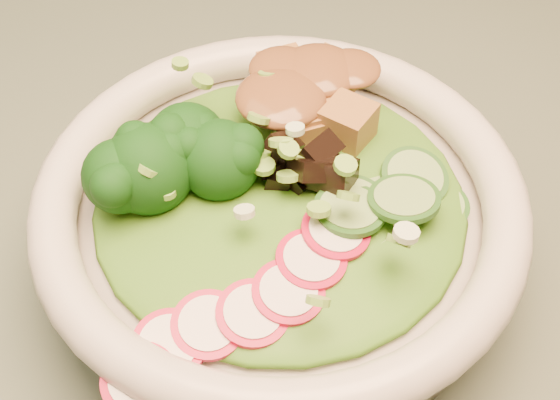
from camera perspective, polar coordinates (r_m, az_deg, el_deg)
salad_bowl at (r=0.47m, az=0.00°, el=-1.65°), size 0.29×0.29×0.08m
lettuce_bed at (r=0.45m, az=0.00°, el=0.08°), size 0.22×0.22×0.03m
broccoli_florets at (r=0.45m, az=-8.48°, el=2.33°), size 0.10×0.09×0.05m
radish_slices at (r=0.41m, az=-1.16°, el=-7.03°), size 0.12×0.07×0.02m
cucumber_slices at (r=0.44m, az=8.96°, el=-0.02°), size 0.09×0.09×0.04m
mushroom_heap at (r=0.45m, az=0.26°, el=2.60°), size 0.09×0.09×0.04m
tofu_cubes at (r=0.49m, az=1.47°, el=6.98°), size 0.11×0.08×0.04m
peanut_sauce at (r=0.48m, az=1.50°, el=8.21°), size 0.07×0.06×0.02m
scallion_garnish at (r=0.43m, az=0.00°, el=2.34°), size 0.20×0.20×0.03m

